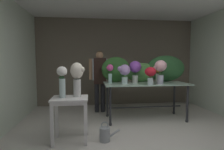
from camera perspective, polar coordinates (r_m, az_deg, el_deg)
name	(u,v)px	position (r m, az deg, el deg)	size (l,w,h in m)	color
ground_plane	(127,121)	(4.30, 4.86, -14.28)	(7.61, 7.61, 0.00)	beige
wall_back	(116,62)	(5.77, 1.40, 4.00)	(4.99, 0.12, 2.66)	#706656
wall_left	(9,63)	(4.31, -29.56, 3.20)	(0.12, 3.58, 2.66)	silver
display_table_glass	(146,89)	(4.33, 10.48, -4.32)	(1.94, 0.84, 0.87)	#AFD0BD
side_table_white	(70,105)	(3.22, -13.03, -9.13)	(0.61, 0.48, 0.76)	white
florist	(100,75)	(4.85, -3.88, 0.03)	(0.56, 0.24, 1.63)	#232328
foliage_backdrop	(149,70)	(4.62, 11.48, 1.65)	(2.11, 0.32, 0.65)	#2D6028
vase_fuchsia_freesia	(110,72)	(4.22, -0.62, 0.93)	(0.17, 0.15, 0.44)	silver
vase_violet_tulips	(135,69)	(4.32, 7.29, 1.95)	(0.28, 0.28, 0.51)	silver
vase_lilac_ranunculus	(124,72)	(4.09, 3.90, 0.97)	(0.29, 0.25, 0.44)	silver
vase_blush_lilies	(161,69)	(4.23, 14.96, 1.85)	(0.29, 0.27, 0.53)	silver
vase_crimson_roses	(150,74)	(4.01, 11.93, 0.40)	(0.24, 0.24, 0.39)	silver
vase_sunset_carnations	(158,71)	(4.53, 14.31, 1.25)	(0.26, 0.26, 0.44)	silver
vase_white_roses_tall	(62,80)	(3.16, -15.33, -1.55)	(0.17, 0.17, 0.53)	silver
vase_cream_lisianthus_tall	(77,77)	(3.17, -10.85, -0.47)	(0.24, 0.22, 0.59)	silver
watering_can	(105,134)	(3.29, -2.22, -17.97)	(0.35, 0.18, 0.34)	#999EA3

